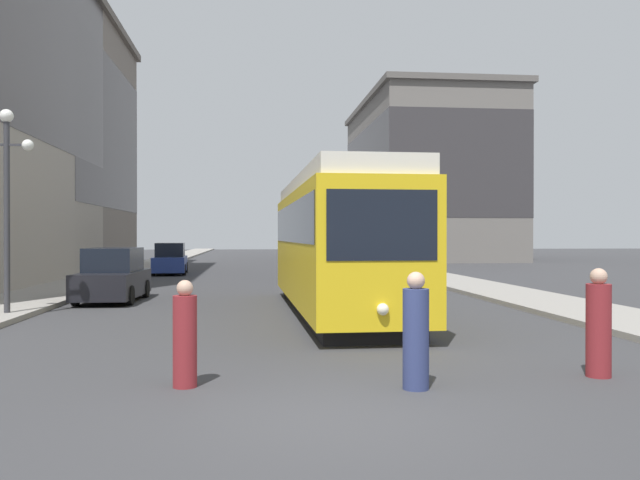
% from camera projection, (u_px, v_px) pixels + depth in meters
% --- Properties ---
extents(ground_plane, '(200.00, 200.00, 0.00)m').
position_uv_depth(ground_plane, '(335.00, 417.00, 7.99)').
color(ground_plane, '#38383A').
extents(sidewalk_left, '(3.03, 120.00, 0.15)m').
position_uv_depth(sidewalk_left, '(147.00, 266.00, 46.85)').
color(sidewalk_left, gray).
rests_on(sidewalk_left, ground).
extents(sidewalk_right, '(3.03, 120.00, 0.15)m').
position_uv_depth(sidewalk_right, '(379.00, 265.00, 48.66)').
color(sidewalk_right, gray).
rests_on(sidewalk_right, ground).
extents(streetcar, '(2.85, 12.50, 3.89)m').
position_uv_depth(streetcar, '(336.00, 240.00, 18.77)').
color(streetcar, black).
rests_on(streetcar, ground).
extents(transit_bus, '(2.72, 12.31, 3.45)m').
position_uv_depth(transit_bus, '(369.00, 241.00, 34.99)').
color(transit_bus, black).
rests_on(transit_bus, ground).
extents(parked_car_left_near, '(2.10, 4.78, 1.82)m').
position_uv_depth(parked_car_left_near, '(170.00, 260.00, 37.85)').
color(parked_car_left_near, black).
rests_on(parked_car_left_near, ground).
extents(parked_car_left_mid, '(1.98, 4.39, 1.82)m').
position_uv_depth(parked_car_left_mid, '(113.00, 277.00, 22.11)').
color(parked_car_left_mid, black).
rests_on(parked_car_left_mid, ground).
extents(pedestrian_crossing_near, '(0.38, 0.38, 1.71)m').
position_uv_depth(pedestrian_crossing_near, '(416.00, 334.00, 9.44)').
color(pedestrian_crossing_near, navy).
rests_on(pedestrian_crossing_near, ground).
extents(pedestrian_crossing_far, '(0.39, 0.39, 1.72)m').
position_uv_depth(pedestrian_crossing_far, '(599.00, 326.00, 10.26)').
color(pedestrian_crossing_far, maroon).
rests_on(pedestrian_crossing_far, ground).
extents(pedestrian_on_sidewalk, '(0.35, 0.35, 1.58)m').
position_uv_depth(pedestrian_on_sidewalk, '(185.00, 337.00, 9.56)').
color(pedestrian_on_sidewalk, maroon).
rests_on(pedestrian_on_sidewalk, ground).
extents(lamp_post_left_near, '(1.41, 0.36, 5.51)m').
position_uv_depth(lamp_post_left_near, '(7.00, 179.00, 17.55)').
color(lamp_post_left_near, '#333338').
rests_on(lamp_post_left_near, sidewalk_left).
extents(building_left_corner, '(12.02, 18.83, 16.59)m').
position_uv_depth(building_left_corner, '(21.00, 139.00, 41.86)').
color(building_left_corner, slate).
rests_on(building_left_corner, ground).
extents(building_right_corner, '(12.62, 23.06, 15.34)m').
position_uv_depth(building_right_corner, '(425.00, 179.00, 63.75)').
color(building_right_corner, slate).
rests_on(building_right_corner, ground).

